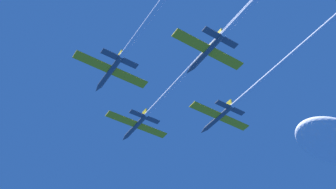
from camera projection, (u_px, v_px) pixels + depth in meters
name	position (u px, v px, depth m)	size (l,w,h in m)	color
jet_lead	(172.00, 88.00, 106.69)	(20.54, 68.92, 3.40)	#4C5660
jet_left_wing	(141.00, 29.00, 89.85)	(20.54, 60.18, 3.40)	#4C5660
jet_right_wing	(272.00, 72.00, 100.75)	(20.54, 73.70, 3.40)	#4C5660
cloud_wispy	(334.00, 142.00, 134.08)	(33.73, 18.55, 11.81)	white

